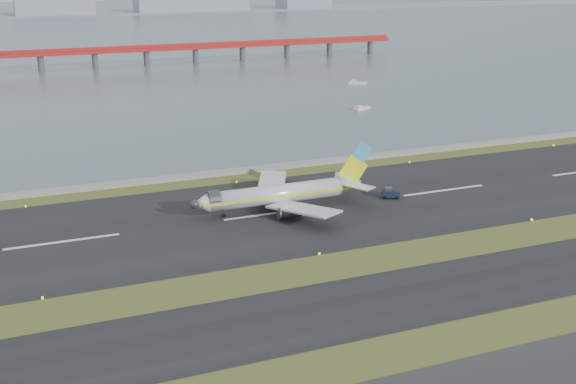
{
  "coord_description": "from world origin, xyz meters",
  "views": [
    {
      "loc": [
        -47.65,
        -95.8,
        47.86
      ],
      "look_at": [
        0.14,
        22.0,
        6.94
      ],
      "focal_mm": 45.0,
      "sensor_mm": 36.0,
      "label": 1
    }
  ],
  "objects": [
    {
      "name": "ground",
      "position": [
        0.0,
        0.0,
        0.0
      ],
      "size": [
        1000.0,
        1000.0,
        0.0
      ],
      "primitive_type": "plane",
      "color": "#364A1A",
      "rests_on": "ground"
    },
    {
      "name": "bay_water",
      "position": [
        0.0,
        460.0,
        0.0
      ],
      "size": [
        1400.0,
        800.0,
        1.3
      ],
      "primitive_type": "cube",
      "color": "#4E5F6F",
      "rests_on": "ground"
    },
    {
      "name": "runway_strip",
      "position": [
        0.0,
        30.0,
        0.05
      ],
      "size": [
        1000.0,
        45.0,
        0.1
      ],
      "primitive_type": "cube",
      "color": "black",
      "rests_on": "ground"
    },
    {
      "name": "workboat_near",
      "position": [
        64.82,
        116.06,
        0.54
      ],
      "size": [
        7.27,
        4.87,
        1.7
      ],
      "rotation": [
        0.0,
        0.0,
        0.42
      ],
      "color": "silver",
      "rests_on": "ground"
    },
    {
      "name": "pushback_tug",
      "position": [
        26.55,
        29.87,
        1.13
      ],
      "size": [
        4.17,
        3.38,
        2.34
      ],
      "rotation": [
        0.0,
        0.0,
        -0.43
      ],
      "color": "#121C33",
      "rests_on": "ground"
    },
    {
      "name": "taxiway_strip",
      "position": [
        0.0,
        -12.0,
        0.05
      ],
      "size": [
        1000.0,
        18.0,
        0.1
      ],
      "primitive_type": "cube",
      "color": "black",
      "rests_on": "ground"
    },
    {
      "name": "airliner",
      "position": [
        2.99,
        31.53,
        3.46
      ],
      "size": [
        38.52,
        32.89,
        12.8
      ],
      "color": "silver",
      "rests_on": "ground"
    },
    {
      "name": "workboat_far",
      "position": [
        87.81,
        163.58,
        0.58
      ],
      "size": [
        7.85,
        5.26,
        1.83
      ],
      "rotation": [
        0.0,
        0.0,
        -0.42
      ],
      "color": "silver",
      "rests_on": "ground"
    },
    {
      "name": "red_pier",
      "position": [
        20.0,
        250.0,
        7.28
      ],
      "size": [
        260.0,
        5.0,
        10.2
      ],
      "color": "#A91D1D",
      "rests_on": "ground"
    },
    {
      "name": "seawall",
      "position": [
        0.0,
        60.0,
        0.5
      ],
      "size": [
        1000.0,
        2.5,
        1.0
      ],
      "primitive_type": "cube",
      "color": "gray",
      "rests_on": "ground"
    },
    {
      "name": "far_shoreline",
      "position": [
        13.62,
        620.0,
        6.07
      ],
      "size": [
        1400.0,
        80.0,
        60.5
      ],
      "color": "#8A92A3",
      "rests_on": "ground"
    }
  ]
}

